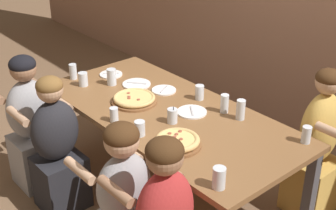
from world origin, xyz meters
name	(u,v)px	position (x,y,z in m)	size (l,w,h in m)	color
ground_plane	(168,193)	(0.00, 0.00, 0.00)	(18.00, 18.00, 0.00)	brown
dining_table	(168,120)	(0.00, 0.00, 0.67)	(2.09, 0.97, 0.75)	brown
pizza_board_main	(177,141)	(0.40, -0.27, 0.78)	(0.31, 0.31, 0.06)	brown
pizza_board_second	(134,99)	(-0.28, -0.10, 0.78)	(0.35, 0.35, 0.05)	brown
empty_plate_a	(137,84)	(-0.52, 0.11, 0.76)	(0.23, 0.23, 0.02)	white
empty_plate_b	(164,90)	(-0.29, 0.20, 0.76)	(0.20, 0.20, 0.02)	white
empty_plate_c	(192,112)	(0.13, 0.12, 0.76)	(0.22, 0.22, 0.02)	white
empty_plate_d	(111,74)	(-0.83, 0.06, 0.76)	(0.19, 0.19, 0.02)	white
cocktail_glass_blue	(172,116)	(0.15, -0.09, 0.80)	(0.07, 0.07, 0.13)	silver
drinking_glass_a	(200,93)	(0.01, 0.31, 0.80)	(0.07, 0.07, 0.11)	silver
drinking_glass_b	(83,80)	(-0.79, -0.23, 0.80)	(0.08, 0.08, 0.11)	silver
drinking_glass_c	(224,105)	(0.28, 0.30, 0.81)	(0.06, 0.06, 0.14)	silver
drinking_glass_d	(114,115)	(-0.13, -0.39, 0.80)	(0.06, 0.06, 0.10)	silver
drinking_glass_e	(241,110)	(0.42, 0.31, 0.82)	(0.06, 0.06, 0.15)	silver
drinking_glass_f	(306,135)	(0.91, 0.39, 0.80)	(0.06, 0.06, 0.12)	silver
drinking_glass_g	(112,77)	(-0.66, -0.04, 0.81)	(0.08, 0.08, 0.14)	silver
drinking_glass_h	(140,129)	(0.14, -0.37, 0.79)	(0.07, 0.07, 0.10)	silver
drinking_glass_i	(73,72)	(-0.97, -0.22, 0.81)	(0.06, 0.06, 0.13)	silver
drinking_glass_j	(219,179)	(0.88, -0.38, 0.81)	(0.08, 0.08, 0.13)	silver
diner_near_midright	(125,206)	(0.42, -0.71, 0.50)	(0.51, 0.40, 1.08)	#99999E
diner_far_right	(317,150)	(0.84, 0.71, 0.52)	(0.51, 0.40, 1.15)	gold
diner_near_left	(31,127)	(-0.84, -0.71, 0.51)	(0.51, 0.40, 1.12)	#99999E
diner_near_midleft	(57,151)	(-0.43, -0.71, 0.49)	(0.51, 0.40, 1.08)	#232328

